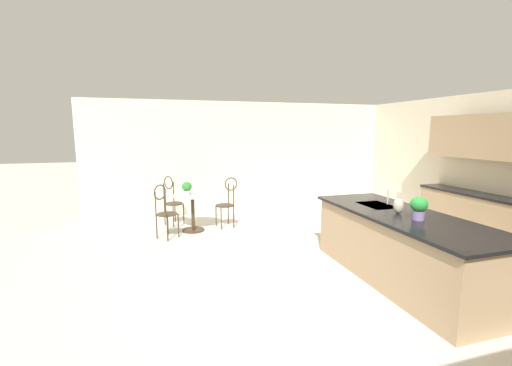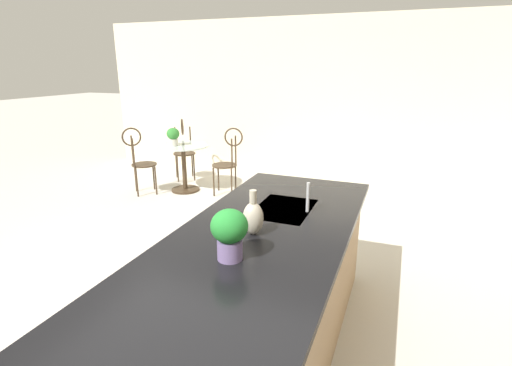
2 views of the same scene
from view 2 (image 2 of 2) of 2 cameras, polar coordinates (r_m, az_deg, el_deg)
name	(u,v)px [view 2 (image 2 of 2)]	position (r m, az deg, el deg)	size (l,w,h in m)	color
ground_plane	(174,309)	(3.44, -11.96, -17.69)	(40.00, 40.00, 0.00)	beige
wall_left_window	(307,101)	(6.81, 7.51, 11.94)	(0.12, 7.80, 2.70)	beige
kitchen_island	(257,302)	(2.62, 0.10, -17.14)	(2.80, 1.06, 0.92)	tan
bistro_table	(184,163)	(6.21, -10.56, 2.84)	(0.80, 0.80, 0.74)	#3D2D1E
chair_near_window	(184,146)	(6.89, -10.59, 5.32)	(0.53, 0.53, 1.04)	#3D2D1E
chair_by_island	(140,158)	(6.20, -16.74, 3.59)	(0.54, 0.54, 1.04)	#3D2D1E
chair_toward_desk	(228,158)	(5.92, -4.15, 3.67)	(0.45, 0.51, 1.04)	#3D2D1E
sink_faucet	(308,197)	(2.79, 7.65, -2.09)	(0.02, 0.02, 0.22)	#B2B5BA
potted_plant_on_table	(173,136)	(6.10, -12.10, 6.84)	(0.20, 0.20, 0.27)	beige
potted_plant_counter_near	(229,231)	(2.09, -3.93, -7.11)	(0.20, 0.20, 0.29)	#7A669E
vase_on_counter	(253,218)	(2.41, -0.43, -5.11)	(0.13, 0.13, 0.29)	#BCB29E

